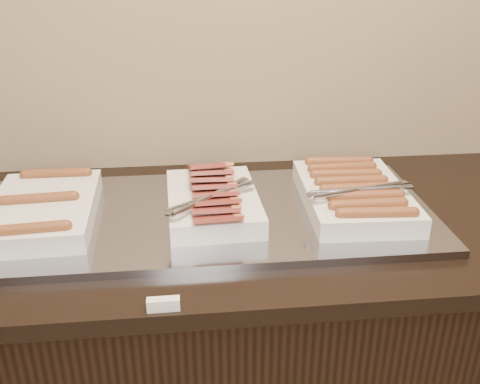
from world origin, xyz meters
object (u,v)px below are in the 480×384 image
at_px(counter, 207,357).
at_px(warming_tray, 192,216).
at_px(dish_right, 354,194).
at_px(dish_center, 213,200).
at_px(dish_left, 43,209).

distance_m(counter, warming_tray, 0.46).
bearing_deg(dish_right, warming_tray, -178.54).
bearing_deg(counter, dish_center, -9.88).
bearing_deg(dish_left, dish_right, -2.12).
relative_size(dish_center, dish_right, 0.92).
distance_m(counter, dish_right, 0.63).
relative_size(dish_left, dish_right, 0.96).
bearing_deg(warming_tray, dish_left, 180.00).
height_order(counter, warming_tray, warming_tray).
relative_size(dish_left, dish_center, 1.05).
bearing_deg(counter, warming_tray, 180.00).
height_order(dish_left, dish_center, dish_center).
xyz_separation_m(warming_tray, dish_left, (-0.36, 0.00, 0.04)).
xyz_separation_m(counter, dish_left, (-0.38, 0.00, 0.49)).
height_order(counter, dish_left, dish_left).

